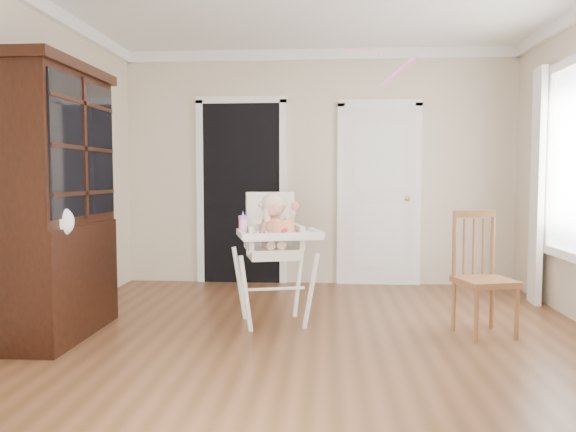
# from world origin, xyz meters

# --- Properties ---
(floor) EXTENTS (5.00, 5.00, 0.00)m
(floor) POSITION_xyz_m (0.00, 0.00, 0.00)
(floor) COLOR #55361D
(floor) RESTS_ON ground
(wall_back) EXTENTS (4.50, 0.00, 4.50)m
(wall_back) POSITION_xyz_m (0.00, 2.50, 1.35)
(wall_back) COLOR beige
(wall_back) RESTS_ON floor
(wall_left) EXTENTS (0.00, 5.00, 5.00)m
(wall_left) POSITION_xyz_m (-2.25, 0.00, 1.35)
(wall_left) COLOR beige
(wall_left) RESTS_ON floor
(doorway) EXTENTS (1.06, 0.05, 2.22)m
(doorway) POSITION_xyz_m (-0.90, 2.48, 1.11)
(doorway) COLOR black
(doorway) RESTS_ON wall_back
(closet_door) EXTENTS (0.96, 0.09, 2.13)m
(closet_door) POSITION_xyz_m (0.70, 2.48, 1.02)
(closet_door) COLOR white
(closet_door) RESTS_ON wall_back
(window_right) EXTENTS (0.13, 1.84, 2.30)m
(window_right) POSITION_xyz_m (2.18, 0.80, 1.29)
(window_right) COLOR white
(window_right) RESTS_ON wall_right
(high_chair) EXTENTS (0.82, 0.94, 1.14)m
(high_chair) POSITION_xyz_m (-0.34, 0.63, 0.70)
(high_chair) COLOR white
(high_chair) RESTS_ON floor
(baby) EXTENTS (0.36, 0.27, 0.49)m
(baby) POSITION_xyz_m (-0.35, 0.66, 0.86)
(baby) COLOR beige
(baby) RESTS_ON high_chair
(cake) EXTENTS (0.23, 0.23, 0.11)m
(cake) POSITION_xyz_m (-0.24, 0.35, 0.85)
(cake) COLOR silver
(cake) RESTS_ON high_chair
(sippy_cup) EXTENTS (0.07, 0.07, 0.18)m
(sippy_cup) POSITION_xyz_m (-0.58, 0.45, 0.87)
(sippy_cup) COLOR pink
(sippy_cup) RESTS_ON high_chair
(china_cabinet) EXTENTS (0.56, 1.25, 2.11)m
(china_cabinet) POSITION_xyz_m (-1.99, 0.15, 1.06)
(china_cabinet) COLOR black
(china_cabinet) RESTS_ON floor
(dining_chair) EXTENTS (0.49, 0.49, 0.98)m
(dining_chair) POSITION_xyz_m (1.33, 0.42, 0.46)
(dining_chair) COLOR brown
(dining_chair) RESTS_ON floor
(streamer) EXTENTS (0.27, 0.44, 0.15)m
(streamer) POSITION_xyz_m (0.37, 0.42, 2.22)
(streamer) COLOR #FD92CA
(streamer) RESTS_ON ceiling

